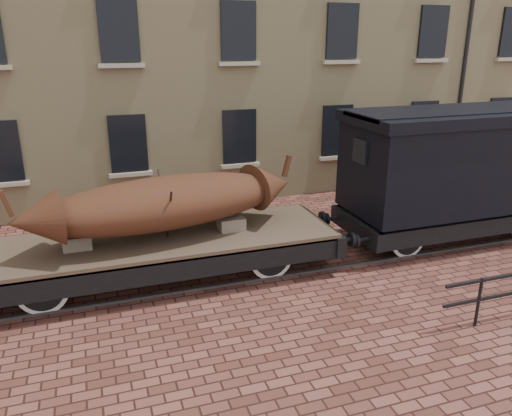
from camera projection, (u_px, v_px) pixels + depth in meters
name	position (u px, v px, depth m)	size (l,w,h in m)	color
ground	(261.00, 266.00, 12.00)	(90.00, 90.00, 0.00)	#4F2821
rail_track	(261.00, 264.00, 11.99)	(30.00, 1.52, 0.06)	#59595E
flatcar_wagon	(159.00, 246.00, 11.00)	(8.82, 2.39, 1.33)	#4D3A2C
iron_boat	(166.00, 202.00, 10.74)	(6.28, 2.59, 1.52)	#4C2611
goods_van	(459.00, 160.00, 12.95)	(6.78, 2.47, 3.51)	black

